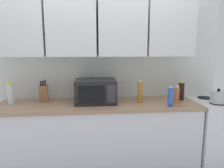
{
  "coord_description": "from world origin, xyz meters",
  "views": [
    {
      "loc": [
        -0.05,
        -2.65,
        1.52
      ],
      "look_at": [
        0.17,
        -0.25,
        1.12
      ],
      "focal_mm": 32.49,
      "sensor_mm": 36.0,
      "label": 1
    }
  ],
  "objects": [
    {
      "name": "wall_back_with_cabinets",
      "position": [
        0.0,
        -0.07,
        1.58
      ],
      "size": [
        3.25,
        0.38,
        2.6
      ],
      "color": "silver",
      "rests_on": "ground_plane"
    },
    {
      "name": "kettle",
      "position": [
        1.4,
        -0.46,
        0.98
      ],
      "size": [
        0.17,
        0.17,
        0.17
      ],
      "color": "#B2B2B7",
      "rests_on": "stove_range"
    },
    {
      "name": "bottle_blue_cleaner",
      "position": [
        0.8,
        -0.52,
        1.01
      ],
      "size": [
        0.06,
        0.06,
        0.23
      ],
      "color": "#2D56B7",
      "rests_on": "counter_run"
    },
    {
      "name": "bottle_spice_jar",
      "position": [
        0.93,
        -0.38,
        1.0
      ],
      "size": [
        0.06,
        0.06,
        0.21
      ],
      "color": "#BC6638",
      "rests_on": "counter_run"
    },
    {
      "name": "counter_run",
      "position": [
        0.0,
        -0.3,
        0.45
      ],
      "size": [
        2.38,
        0.63,
        0.9
      ],
      "color": "silver",
      "rests_on": "ground_plane"
    },
    {
      "name": "bottle_soy_dark",
      "position": [
        1.05,
        -0.24,
        1.01
      ],
      "size": [
        0.07,
        0.07,
        0.24
      ],
      "color": "black",
      "rests_on": "counter_run"
    },
    {
      "name": "stove_range",
      "position": [
        1.57,
        -0.32,
        0.45
      ],
      "size": [
        0.76,
        0.64,
        0.91
      ],
      "color": "silver",
      "rests_on": "ground_plane"
    },
    {
      "name": "microwave",
      "position": [
        -0.03,
        -0.27,
        1.04
      ],
      "size": [
        0.48,
        0.37,
        0.28
      ],
      "color": "black",
      "rests_on": "counter_run"
    },
    {
      "name": "knife_block",
      "position": [
        -0.66,
        -0.17,
        1.0
      ],
      "size": [
        0.12,
        0.13,
        0.27
      ],
      "color": "brown",
      "rests_on": "counter_run"
    },
    {
      "name": "bottle_clear_tall",
      "position": [
        -1.03,
        -0.23,
        1.02
      ],
      "size": [
        0.08,
        0.08,
        0.25
      ],
      "color": "silver",
      "rests_on": "counter_run"
    },
    {
      "name": "bottle_amber_vinegar",
      "position": [
        0.5,
        -0.34,
        1.03
      ],
      "size": [
        0.06,
        0.06,
        0.27
      ],
      "color": "#AD701E",
      "rests_on": "counter_run"
    }
  ]
}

